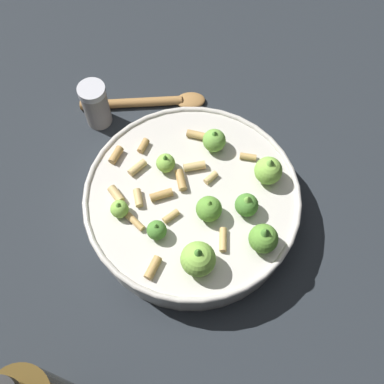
% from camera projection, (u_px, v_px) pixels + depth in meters
% --- Properties ---
extents(ground_plane, '(2.40, 2.40, 0.00)m').
position_uv_depth(ground_plane, '(192.00, 212.00, 0.76)').
color(ground_plane, '#23282D').
extents(cooking_pan, '(0.32, 0.32, 0.12)m').
position_uv_depth(cooking_pan, '(194.00, 203.00, 0.72)').
color(cooking_pan, beige).
rests_on(cooking_pan, ground).
extents(pepper_shaker, '(0.05, 0.05, 0.09)m').
position_uv_depth(pepper_shaker, '(96.00, 105.00, 0.80)').
color(pepper_shaker, gray).
rests_on(pepper_shaker, ground).
extents(wooden_spoon, '(0.10, 0.22, 0.02)m').
position_uv_depth(wooden_spoon, '(151.00, 102.00, 0.85)').
color(wooden_spoon, '#9E703D').
rests_on(wooden_spoon, ground).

